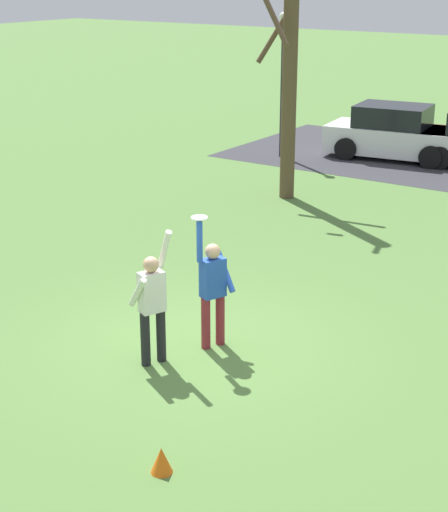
% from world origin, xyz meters
% --- Properties ---
extents(ground_plane, '(120.00, 120.00, 0.00)m').
position_xyz_m(ground_plane, '(0.00, 0.00, 0.00)').
color(ground_plane, '#567F3D').
extents(person_catcher, '(0.49, 0.59, 2.08)m').
position_xyz_m(person_catcher, '(0.24, 0.16, 0.98)').
color(person_catcher, maroon).
rests_on(person_catcher, ground_plane).
extents(person_defender, '(0.58, 0.65, 2.04)m').
position_xyz_m(person_defender, '(-0.16, -0.80, 0.98)').
color(person_defender, black).
rests_on(person_defender, ground_plane).
extents(frisbee_disc, '(0.24, 0.24, 0.02)m').
position_xyz_m(frisbee_disc, '(0.15, -0.05, 2.09)').
color(frisbee_disc, white).
rests_on(frisbee_disc, person_catcher).
extents(parked_car_white, '(4.30, 2.44, 1.59)m').
position_xyz_m(parked_car_white, '(-2.70, 13.98, 0.73)').
color(parked_car_white, white).
rests_on(parked_car_white, ground_plane).
extents(bare_tree_tall, '(1.38, 1.74, 6.60)m').
position_xyz_m(bare_tree_tall, '(-3.17, 8.24, 3.18)').
color(bare_tree_tall, brown).
rests_on(bare_tree_tall, ground_plane).
extents(lamppost_by_lot, '(0.28, 0.28, 4.26)m').
position_xyz_m(lamppost_by_lot, '(-5.62, 12.17, 2.59)').
color(lamppost_by_lot, '#2D2D33').
rests_on(lamppost_by_lot, ground_plane).
extents(field_cone_orange, '(0.26, 0.26, 0.32)m').
position_xyz_m(field_cone_orange, '(1.66, -2.92, 0.16)').
color(field_cone_orange, orange).
rests_on(field_cone_orange, ground_plane).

